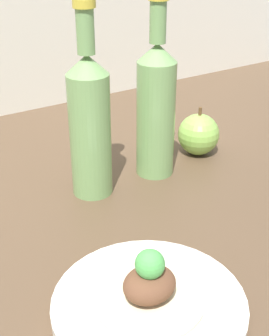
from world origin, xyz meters
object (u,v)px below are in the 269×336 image
object	(u,v)px
plated_food	(149,285)
plate	(149,304)
cider_bottle_right	(156,107)
apple	(198,134)
cider_bottle_left	(90,122)

from	to	relation	value
plated_food	plate	bearing A→B (deg)	180.00
cider_bottle_right	apple	bearing A→B (deg)	8.40
apple	cider_bottle_left	bearing A→B (deg)	-176.00
plated_food	apple	bearing A→B (deg)	42.99
cider_bottle_left	apple	world-z (taller)	cider_bottle_left
plate	apple	bearing A→B (deg)	42.99
plate	cider_bottle_left	world-z (taller)	cider_bottle_left
plate	cider_bottle_left	size ratio (longest dim) A/B	0.73
plated_food	cider_bottle_right	distance (cm)	34.99
plate	plated_food	distance (cm)	2.84
cider_bottle_left	cider_bottle_right	distance (cm)	12.46
plate	plated_food	xyz separation A→B (cm)	(0.00, 0.00, 2.84)
plated_food	cider_bottle_right	xyz separation A→B (cm)	(20.06, 27.50, 8.14)
plated_food	cider_bottle_left	world-z (taller)	cider_bottle_left
plate	apple	xyz separation A→B (cm)	(31.27, 29.15, 2.67)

